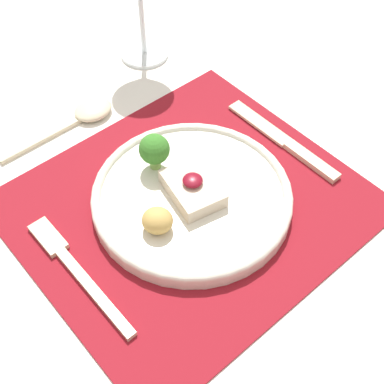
{
  "coord_description": "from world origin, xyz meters",
  "views": [
    {
      "loc": [
        -0.27,
        -0.31,
        1.27
      ],
      "look_at": [
        0.01,
        -0.0,
        0.77
      ],
      "focal_mm": 50.0,
      "sensor_mm": 36.0,
      "label": 1
    }
  ],
  "objects_px": {
    "fork": "(73,267)",
    "knife": "(289,145)",
    "spoon": "(85,114)",
    "dinner_plate": "(190,195)"
  },
  "relations": [
    {
      "from": "dinner_plate",
      "to": "spoon",
      "type": "relative_size",
      "value": 1.39
    },
    {
      "from": "knife",
      "to": "spoon",
      "type": "height_order",
      "value": "spoon"
    },
    {
      "from": "knife",
      "to": "dinner_plate",
      "type": "bearing_deg",
      "value": 177.18
    },
    {
      "from": "knife",
      "to": "spoon",
      "type": "xyz_separation_m",
      "value": [
        -0.18,
        0.23,
        0.0
      ]
    },
    {
      "from": "fork",
      "to": "spoon",
      "type": "distance_m",
      "value": 0.25
    },
    {
      "from": "fork",
      "to": "knife",
      "type": "xyz_separation_m",
      "value": [
        0.33,
        -0.03,
        -0.0
      ]
    },
    {
      "from": "fork",
      "to": "knife",
      "type": "distance_m",
      "value": 0.33
    },
    {
      "from": "fork",
      "to": "spoon",
      "type": "relative_size",
      "value": 1.08
    },
    {
      "from": "fork",
      "to": "spoon",
      "type": "height_order",
      "value": "spoon"
    },
    {
      "from": "dinner_plate",
      "to": "knife",
      "type": "relative_size",
      "value": 1.29
    }
  ]
}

